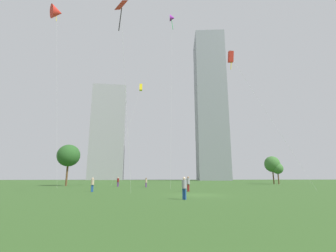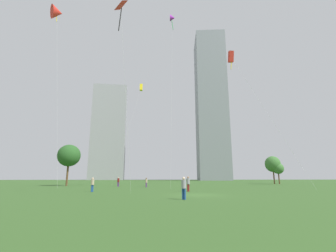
% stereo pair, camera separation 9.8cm
% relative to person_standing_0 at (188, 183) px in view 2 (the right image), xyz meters
% --- Properties ---
extents(ground, '(280.00, 280.00, 0.00)m').
position_rel_person_standing_0_xyz_m(ground, '(-0.09, -5.49, -1.02)').
color(ground, '#335623').
extents(person_standing_0, '(0.39, 0.39, 1.77)m').
position_rel_person_standing_0_xyz_m(person_standing_0, '(0.00, 0.00, 0.00)').
color(person_standing_0, maroon).
rests_on(person_standing_0, ground).
extents(person_standing_1, '(0.35, 0.35, 1.57)m').
position_rel_person_standing_0_xyz_m(person_standing_1, '(-4.90, 12.81, -0.11)').
color(person_standing_1, '#593372').
rests_on(person_standing_1, ground).
extents(person_standing_2, '(0.38, 0.38, 1.70)m').
position_rel_person_standing_0_xyz_m(person_standing_2, '(-2.21, -10.17, -0.04)').
color(person_standing_2, '#1E478C').
rests_on(person_standing_2, ground).
extents(person_standing_3, '(0.37, 0.37, 1.69)m').
position_rel_person_standing_0_xyz_m(person_standing_3, '(-9.96, 16.10, -0.05)').
color(person_standing_3, '#593372').
rests_on(person_standing_3, ground).
extents(person_standing_4, '(0.36, 0.36, 1.64)m').
position_rel_person_standing_0_xyz_m(person_standing_4, '(-11.30, 0.45, -0.07)').
color(person_standing_4, '#1E478C').
rests_on(person_standing_4, ground).
extents(kite_flying_0, '(5.42, 1.27, 21.02)m').
position_rel_person_standing_0_xyz_m(kite_flying_0, '(-6.33, 18.59, 19.18)').
color(kite_flying_0, silver).
rests_on(kite_flying_0, ground).
extents(kite_flying_1, '(5.75, 4.59, 33.36)m').
position_rel_person_standing_0_xyz_m(kite_flying_1, '(-22.21, 11.82, 30.89)').
color(kite_flying_1, silver).
rests_on(kite_flying_1, ground).
extents(kite_flying_2, '(2.26, 4.29, 20.63)m').
position_rel_person_standing_0_xyz_m(kite_flying_2, '(-8.22, -6.02, 18.52)').
color(kite_flying_2, silver).
rests_on(kite_flying_2, ground).
extents(kite_flying_3, '(1.22, 3.48, 31.61)m').
position_rel_person_standing_0_xyz_m(kite_flying_3, '(-0.63, 9.99, 29.88)').
color(kite_flying_3, silver).
rests_on(kite_flying_3, ground).
extents(kite_flying_4, '(9.97, 3.08, 21.01)m').
position_rel_person_standing_0_xyz_m(kite_flying_4, '(7.84, 3.82, 19.00)').
color(kite_flying_4, silver).
rests_on(kite_flying_4, ground).
extents(park_tree_0, '(3.76, 3.76, 6.87)m').
position_rel_person_standing_0_xyz_m(park_tree_0, '(26.89, 28.42, 3.86)').
color(park_tree_0, brown).
rests_on(park_tree_0, ground).
extents(park_tree_1, '(2.71, 2.71, 5.15)m').
position_rel_person_standing_0_xyz_m(park_tree_1, '(27.76, 27.69, 2.76)').
color(park_tree_1, brown).
rests_on(park_tree_1, ground).
extents(park_tree_2, '(4.49, 4.49, 8.20)m').
position_rel_person_standing_0_xyz_m(park_tree_2, '(-20.61, 21.13, 4.95)').
color(park_tree_2, brown).
rests_on(park_tree_2, ground).
extents(distant_highrise_0, '(22.52, 19.64, 62.06)m').
position_rel_person_standing_0_xyz_m(distant_highrise_0, '(-29.43, 130.33, 30.01)').
color(distant_highrise_0, '#939399').
rests_on(distant_highrise_0, ground).
extents(distant_highrise_1, '(19.47, 23.87, 85.38)m').
position_rel_person_standing_0_xyz_m(distant_highrise_1, '(32.71, 100.69, 41.67)').
color(distant_highrise_1, gray).
rests_on(distant_highrise_1, ground).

